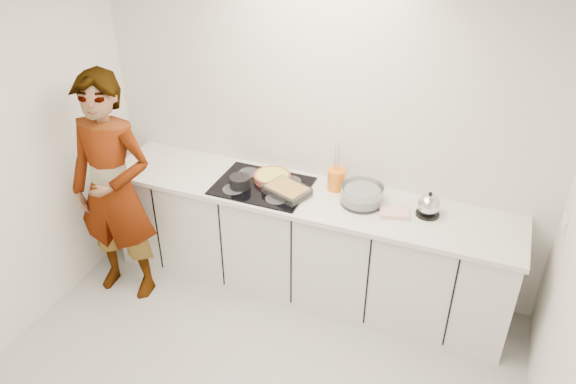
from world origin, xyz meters
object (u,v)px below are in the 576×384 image
at_px(hob, 262,186).
at_px(utensil_crock, 336,180).
at_px(saucepan, 240,182).
at_px(mixing_bowl, 362,195).
at_px(cook, 114,191).
at_px(baking_dish, 287,190).
at_px(tart_dish, 272,177).
at_px(kettle, 429,205).

bearing_deg(hob, utensil_crock, 18.51).
distance_m(saucepan, mixing_bowl, 0.94).
distance_m(hob, cook, 1.13).
distance_m(baking_dish, cook, 1.32).
bearing_deg(hob, tart_dish, 69.91).
xyz_separation_m(mixing_bowl, kettle, (0.48, 0.03, 0.01)).
bearing_deg(saucepan, utensil_crock, 21.34).
bearing_deg(saucepan, cook, -153.18).
relative_size(kettle, cook, 0.12).
bearing_deg(hob, saucepan, -149.21).
relative_size(baking_dish, mixing_bowl, 0.94).
relative_size(saucepan, mixing_bowl, 0.42).
bearing_deg(cook, mixing_bowl, 13.39).
relative_size(tart_dish, kettle, 1.35).
xyz_separation_m(tart_dish, saucepan, (-0.19, -0.19, 0.02)).
bearing_deg(mixing_bowl, cook, -162.07).
xyz_separation_m(saucepan, kettle, (1.41, 0.17, 0.02)).
bearing_deg(saucepan, tart_dish, 46.04).
bearing_deg(tart_dish, cook, -149.03).
bearing_deg(cook, kettle, 10.34).
bearing_deg(utensil_crock, saucepan, -158.66).
distance_m(hob, mixing_bowl, 0.79).
distance_m(mixing_bowl, cook, 1.88).
bearing_deg(kettle, baking_dish, -172.89).
bearing_deg(tart_dish, hob, -110.09).
bearing_deg(hob, baking_dish, -11.77).
height_order(mixing_bowl, utensil_crock, utensil_crock).
distance_m(tart_dish, utensil_crock, 0.51).
distance_m(tart_dish, saucepan, 0.27).
distance_m(tart_dish, cook, 1.22).
relative_size(tart_dish, saucepan, 1.76).
height_order(saucepan, baking_dish, saucepan).
distance_m(hob, utensil_crock, 0.58).
xyz_separation_m(tart_dish, baking_dish, (0.19, -0.15, 0.01)).
distance_m(mixing_bowl, kettle, 0.48).
xyz_separation_m(saucepan, utensil_crock, (0.69, 0.27, 0.02)).
distance_m(hob, saucepan, 0.18).
height_order(hob, tart_dish, tart_dish).
xyz_separation_m(mixing_bowl, utensil_crock, (-0.24, 0.12, 0.02)).
height_order(saucepan, utensil_crock, same).
xyz_separation_m(tart_dish, utensil_crock, (0.50, 0.08, 0.04)).
height_order(kettle, utensil_crock, kettle).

